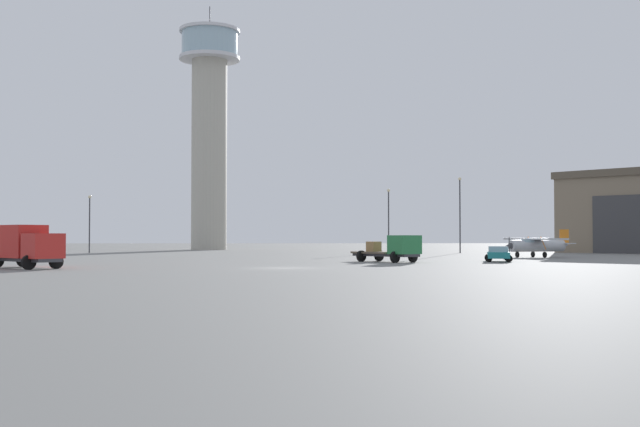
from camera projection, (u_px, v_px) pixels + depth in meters
ground_plane at (284, 268)px, 55.24m from camera, size 400.00×400.00×0.00m
control_tower at (209, 122)px, 131.69m from camera, size 10.28×10.28×41.59m
airplane_silver at (538, 244)px, 83.74m from camera, size 8.02×10.26×3.03m
truck_box_red at (23, 244)px, 55.00m from camera, size 6.68×6.60×3.07m
truck_flatbed_green at (394, 249)px, 67.68m from camera, size 5.91×6.58×2.36m
car_teal at (498, 253)px, 69.38m from camera, size 3.07×4.91×1.37m
light_post_west at (460, 209)px, 105.23m from camera, size 0.44×0.44×10.32m
light_post_east at (90, 218)px, 105.63m from camera, size 0.44×0.44×7.88m
light_post_centre at (389, 215)px, 108.95m from camera, size 0.44×0.44×8.97m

